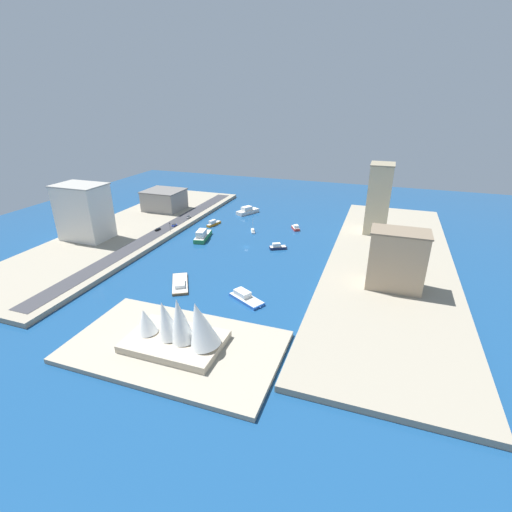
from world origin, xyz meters
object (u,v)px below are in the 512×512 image
object	(u,v)px
patrol_launch_navy	(278,247)
carpark_squat_concrete	(164,200)
sedan_silver	(189,217)
opera_landmark	(179,328)
office_block_beige	(379,199)
sailboat_small_white	(253,231)
traffic_light_waterfront	(170,226)
ferry_white_commuter	(248,211)
barge_flat_brown	(180,284)
ferry_green_doubledeck	(203,235)
hatchback_blue	(174,225)
water_taxi_orange	(214,223)
catamaran_blue	(245,297)
hotel_broad_white	(84,212)
apartment_midrise_tan	(397,260)
suv_black	(158,229)
tugboat_red	(296,228)

from	to	relation	value
patrol_launch_navy	carpark_squat_concrete	distance (m)	124.87
sedan_silver	opera_landmark	xyz separation A→B (m)	(-77.15, 146.42, 6.57)
patrol_launch_navy	office_block_beige	bearing A→B (deg)	-140.28
sailboat_small_white	traffic_light_waterfront	world-z (taller)	sailboat_small_white
carpark_squat_concrete	ferry_white_commuter	bearing A→B (deg)	-163.29
barge_flat_brown	carpark_squat_concrete	bearing A→B (deg)	-54.96
sailboat_small_white	ferry_green_doubledeck	xyz separation A→B (m)	(28.32, 25.32, 1.62)
ferry_white_commuter	opera_landmark	size ratio (longest dim) A/B	0.58
office_block_beige	hatchback_blue	world-z (taller)	office_block_beige
water_taxi_orange	opera_landmark	bearing A→B (deg)	110.64
barge_flat_brown	opera_landmark	distance (m)	56.12
catamaran_blue	water_taxi_orange	distance (m)	118.10
hotel_broad_white	traffic_light_waterfront	distance (m)	56.73
sailboat_small_white	apartment_midrise_tan	world-z (taller)	apartment_midrise_tan
ferry_green_doubledeck	suv_black	xyz separation A→B (m)	(35.19, 1.49, 1.01)
ferry_white_commuter	ferry_green_doubledeck	world-z (taller)	ferry_green_doubledeck
sedan_silver	opera_landmark	bearing A→B (deg)	117.79
carpark_squat_concrete	hatchback_blue	xyz separation A→B (m)	(-30.94, 37.15, -7.42)
ferry_white_commuter	hotel_broad_white	xyz separation A→B (m)	(79.83, 98.56, 18.91)
ferry_white_commuter	office_block_beige	size ratio (longest dim) A/B	0.46
ferry_green_doubledeck	hatchback_blue	world-z (taller)	ferry_green_doubledeck
apartment_midrise_tan	sedan_silver	xyz separation A→B (m)	(154.76, -68.62, -14.17)
apartment_midrise_tan	patrol_launch_navy	bearing A→B (deg)	-26.85
tugboat_red	hatchback_blue	world-z (taller)	hatchback_blue
ferry_green_doubledeck	opera_landmark	size ratio (longest dim) A/B	0.66
opera_landmark	patrol_launch_navy	bearing A→B (deg)	-93.16
tugboat_red	apartment_midrise_tan	world-z (taller)	apartment_midrise_tan
barge_flat_brown	carpark_squat_concrete	xyz separation A→B (m)	(80.32, -114.52, 9.95)
ferry_green_doubledeck	traffic_light_waterfront	size ratio (longest dim) A/B	3.88
traffic_light_waterfront	opera_landmark	bearing A→B (deg)	123.01
barge_flat_brown	catamaran_blue	xyz separation A→B (m)	(-37.93, 2.63, 0.36)
sailboat_small_white	sedan_silver	world-z (taller)	sailboat_small_white
office_block_beige	traffic_light_waterfront	bearing A→B (deg)	19.07
sedan_silver	ferry_green_doubledeck	bearing A→B (deg)	131.61
traffic_light_waterfront	catamaran_blue	bearing A→B (deg)	140.54
apartment_midrise_tan	opera_landmark	bearing A→B (deg)	45.07
apartment_midrise_tan	sailboat_small_white	bearing A→B (deg)	-32.25
tugboat_red	patrol_launch_navy	distance (m)	41.70
apartment_midrise_tan	sedan_silver	world-z (taller)	apartment_midrise_tan
barge_flat_brown	ferry_white_commuter	bearing A→B (deg)	-84.83
ferry_green_doubledeck	barge_flat_brown	xyz separation A→B (m)	(-20.41, 66.51, -1.52)
sailboat_small_white	traffic_light_waterfront	distance (m)	59.93
sailboat_small_white	opera_landmark	xyz separation A→B (m)	(-20.22, 139.52, 9.25)
sedan_silver	traffic_light_waterfront	distance (m)	32.51
barge_flat_brown	patrol_launch_navy	world-z (taller)	patrol_launch_navy
hotel_broad_white	carpark_squat_concrete	distance (m)	79.64
water_taxi_orange	sedan_silver	distance (m)	23.03
sailboat_small_white	suv_black	xyz separation A→B (m)	(63.51, 26.81, 2.63)
ferry_white_commuter	carpark_squat_concrete	distance (m)	71.65
patrol_launch_navy	catamaran_blue	xyz separation A→B (m)	(-3.50, 68.84, -0.02)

